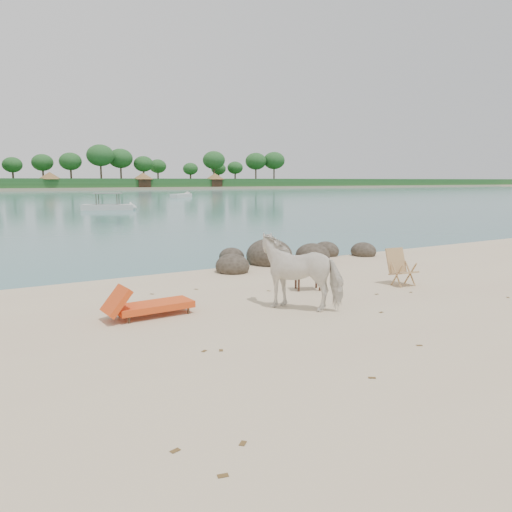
% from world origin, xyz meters
% --- Properties ---
extents(boulders, '(6.29, 2.80, 1.06)m').
position_xyz_m(boulders, '(2.97, 5.89, 0.20)').
color(boulders, '#2F291F').
rests_on(boulders, ground).
extents(cow, '(1.80, 1.87, 1.51)m').
position_xyz_m(cow, '(0.00, 1.01, 0.75)').
color(cow, white).
rests_on(cow, ground).
extents(side_table, '(0.74, 0.62, 0.51)m').
position_xyz_m(side_table, '(1.10, 2.22, 0.25)').
color(side_table, '#341D15').
rests_on(side_table, ground).
extents(lounge_chair, '(1.86, 0.72, 0.55)m').
position_xyz_m(lounge_chair, '(-2.82, 1.94, 0.28)').
color(lounge_chair, '#DC5819').
rests_on(lounge_chair, ground).
extents(deck_chair, '(0.65, 0.70, 0.91)m').
position_xyz_m(deck_chair, '(3.44, 1.39, 0.45)').
color(deck_chair, '#AD8156').
rests_on(deck_chair, ground).
extents(boat_mid, '(5.07, 3.33, 2.50)m').
position_xyz_m(boat_mid, '(6.08, 38.45, 1.25)').
color(boat_mid, silver).
rests_on(boat_mid, water).
extents(boat_far, '(5.35, 4.94, 0.69)m').
position_xyz_m(boat_far, '(24.61, 65.46, 0.35)').
color(boat_far, silver).
rests_on(boat_far, water).
extents(dead_leaves, '(8.90, 7.30, 0.00)m').
position_xyz_m(dead_leaves, '(-0.80, -0.29, 0.01)').
color(dead_leaves, brown).
rests_on(dead_leaves, ground).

